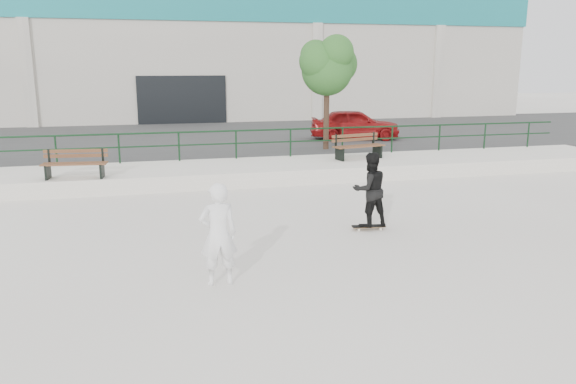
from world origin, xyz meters
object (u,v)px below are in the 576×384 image
object	(u,v)px
red_car	(355,124)
seated_skater	(218,235)
skateboard	(369,227)
tree	(328,64)
bench_left	(75,164)
standing_skater	(370,190)
bench_right	(358,146)

from	to	relation	value
red_car	seated_skater	size ratio (longest dim) A/B	2.19
skateboard	red_car	bearing A→B (deg)	76.93
tree	seated_skater	world-z (taller)	tree
skateboard	seated_skater	world-z (taller)	seated_skater
tree	skateboard	bearing A→B (deg)	-102.09
red_car	skateboard	size ratio (longest dim) A/B	5.00
tree	skateboard	size ratio (longest dim) A/B	5.53
bench_left	seated_skater	world-z (taller)	seated_skater
skateboard	seated_skater	xyz separation A→B (m)	(-3.82, -2.50, 0.84)
standing_skater	bench_right	bearing A→B (deg)	-114.63
bench_left	standing_skater	world-z (taller)	standing_skater
red_car	seated_skater	xyz separation A→B (m)	(-8.01, -14.51, -0.27)
bench_left	bench_right	xyz separation A→B (m)	(9.38, 1.30, 0.02)
bench_right	red_car	bearing A→B (deg)	58.42
red_car	skateboard	xyz separation A→B (m)	(-4.19, -12.01, -1.11)
bench_left	seated_skater	size ratio (longest dim) A/B	1.04
tree	red_car	distance (m)	4.30
red_car	skateboard	bearing A→B (deg)	173.81
bench_right	tree	xyz separation A→B (m)	(-0.35, 2.52, 2.87)
bench_left	tree	xyz separation A→B (m)	(9.03, 3.82, 2.88)
skateboard	seated_skater	bearing A→B (deg)	-140.60
bench_right	red_car	size ratio (longest dim) A/B	0.50
bench_right	standing_skater	world-z (taller)	standing_skater
bench_right	skateboard	bearing A→B (deg)	-120.98
tree	red_car	bearing A→B (deg)	50.29
tree	seated_skater	size ratio (longest dim) A/B	2.42
standing_skater	red_car	bearing A→B (deg)	-114.88
bench_left	standing_skater	size ratio (longest dim) A/B	1.09
bench_left	skateboard	xyz separation A→B (m)	(7.02, -5.56, -0.85)
tree	seated_skater	bearing A→B (deg)	-116.13
tree	red_car	size ratio (longest dim) A/B	1.11
bench_right	red_car	xyz separation A→B (m)	(1.83, 5.15, 0.24)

